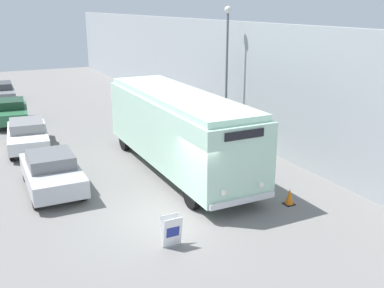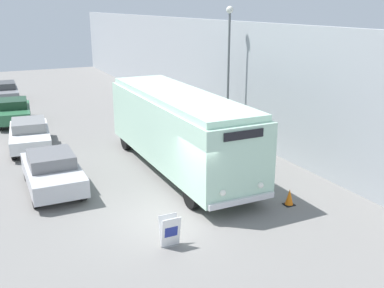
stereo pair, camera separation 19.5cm
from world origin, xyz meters
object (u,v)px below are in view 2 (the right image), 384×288
sign_board (170,232)px  parked_car_distant (5,92)px  vintage_bus (178,127)px  streetlamp (229,56)px  traffic_cone (289,197)px  parked_car_mid (30,134)px  parked_car_near (52,171)px  parked_car_far (14,111)px

sign_board → parked_car_distant: (-2.77, 24.65, 0.29)m
vintage_bus → streetlamp: size_ratio=1.52×
sign_board → traffic_cone: (5.03, 0.77, -0.17)m
sign_board → parked_car_mid: size_ratio=0.21×
parked_car_mid → streetlamp: bearing=-11.2°
parked_car_distant → vintage_bus: bearing=-70.7°
streetlamp → parked_car_distant: (-10.00, 15.59, -3.67)m
vintage_bus → sign_board: 6.73m
vintage_bus → parked_car_distant: bearing=106.9°
parked_car_near → parked_car_distant: bearing=91.8°
parked_car_mid → parked_car_far: size_ratio=1.10×
streetlamp → parked_car_distant: streetlamp is taller
vintage_bus → parked_car_near: bearing=178.4°
streetlamp → sign_board: bearing=-128.6°
sign_board → parked_car_mid: 12.26m
parked_car_near → sign_board: bearing=-67.6°
vintage_bus → parked_car_mid: size_ratio=2.23×
parked_car_mid → traffic_cone: bearing=-50.5°
streetlamp → parked_car_near: bearing=-162.5°
vintage_bus → parked_car_mid: (-5.48, 6.10, -1.18)m
parked_car_mid → sign_board: bearing=-72.5°
traffic_cone → parked_car_near: bearing=144.7°
sign_board → parked_car_mid: parked_car_mid is taller
parked_car_near → traffic_cone: parked_car_near is taller
streetlamp → parked_car_far: streetlamp is taller
vintage_bus → parked_car_near: size_ratio=2.42×
parked_car_distant → traffic_cone: (7.80, -23.88, -0.46)m
vintage_bus → traffic_cone: size_ratio=17.02×
parked_car_near → parked_car_distant: parked_car_near is taller
parked_car_distant → traffic_cone: bearing=-69.5°
parked_car_near → vintage_bus: bearing=-0.9°
parked_car_mid → parked_car_near: bearing=-83.2°
parked_car_distant → streetlamp: bearing=-55.0°
parked_car_far → traffic_cone: (7.82, -16.85, -0.46)m
vintage_bus → parked_car_far: (-5.73, 11.74, -1.17)m
streetlamp → parked_car_far: (-10.02, 8.56, -3.67)m
parked_car_near → parked_car_far: size_ratio=1.01×
parked_car_mid → parked_car_distant: bearing=96.4°
sign_board → parked_car_mid: (-2.55, 11.99, 0.28)m
vintage_bus → parked_car_near: (-5.34, 0.15, -1.18)m
parked_car_distant → traffic_cone: size_ratio=7.46×
streetlamp → parked_car_mid: bearing=163.3°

